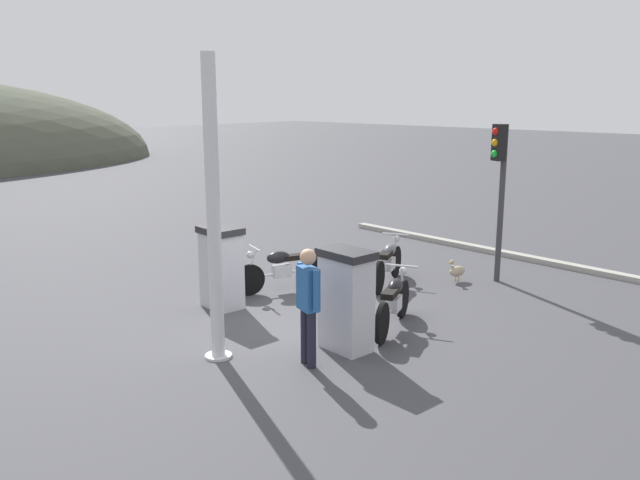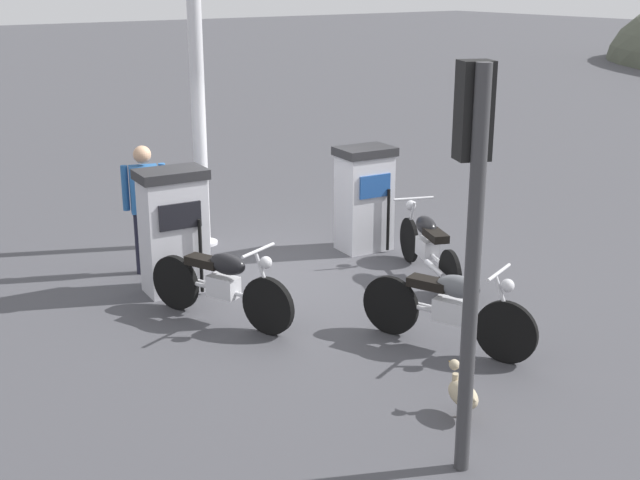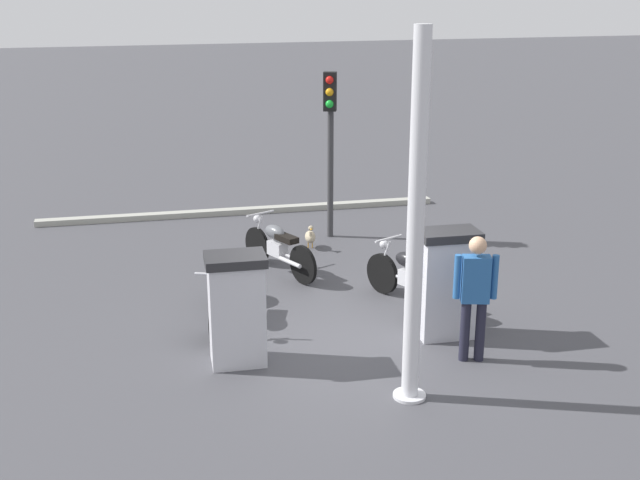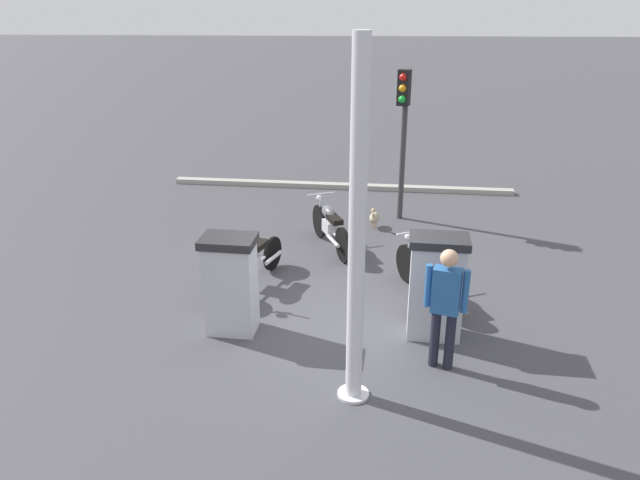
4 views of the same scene
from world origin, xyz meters
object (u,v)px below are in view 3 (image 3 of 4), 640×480
(motorcycle_near_pump, at_px, (411,277))
(canopy_support_pole, at_px, (416,230))
(fuel_pump_far, at_px, (237,309))
(attendant_person, at_px, (475,290))
(roadside_traffic_light, at_px, (330,125))
(wandering_duck, at_px, (310,236))
(fuel_pump_near, at_px, (446,283))
(motorcycle_far_pump, at_px, (223,290))
(motorcycle_extra, at_px, (278,246))

(motorcycle_near_pump, bearing_deg, canopy_support_pole, 156.87)
(fuel_pump_far, bearing_deg, attendant_person, -105.61)
(roadside_traffic_light, relative_size, canopy_support_pole, 0.74)
(motorcycle_near_pump, bearing_deg, wandering_duck, 12.71)
(fuel_pump_near, bearing_deg, motorcycle_near_pump, 0.27)
(motorcycle_far_pump, relative_size, wandering_duck, 4.00)
(motorcycle_extra, xyz_separation_m, roadside_traffic_light, (1.69, -1.46, 1.75))
(fuel_pump_near, xyz_separation_m, motorcycle_far_pump, (1.45, 2.89, -0.32))
(motorcycle_near_pump, xyz_separation_m, attendant_person, (-2.03, -0.01, 0.53))
(fuel_pump_far, xyz_separation_m, wandering_duck, (4.36, -2.25, -0.53))
(fuel_pump_far, height_order, motorcycle_near_pump, fuel_pump_far)
(roadside_traffic_light, height_order, canopy_support_pole, canopy_support_pole)
(fuel_pump_near, xyz_separation_m, attendant_person, (-0.83, -0.00, 0.20))
(attendant_person, bearing_deg, motorcycle_near_pump, 0.29)
(motorcycle_near_pump, relative_size, canopy_support_pole, 0.43)
(motorcycle_far_pump, bearing_deg, fuel_pump_far, 176.98)
(wandering_duck, distance_m, canopy_support_pole, 6.20)
(motorcycle_near_pump, height_order, wandering_duck, motorcycle_near_pump)
(canopy_support_pole, bearing_deg, motorcycle_far_pump, 30.00)
(motorcycle_far_pump, height_order, wandering_duck, motorcycle_far_pump)
(attendant_person, bearing_deg, wandering_duck, 7.93)
(motorcycle_far_pump, distance_m, attendant_person, 3.72)
(fuel_pump_near, distance_m, motorcycle_near_pump, 1.25)
(fuel_pump_near, xyz_separation_m, motorcycle_extra, (3.21, 1.63, -0.31))
(wandering_duck, xyz_separation_m, roadside_traffic_light, (0.54, -0.56, 1.99))
(motorcycle_near_pump, distance_m, wandering_duck, 3.25)
(fuel_pump_far, relative_size, attendant_person, 0.87)
(motorcycle_near_pump, relative_size, motorcycle_extra, 1.01)
(fuel_pump_far, xyz_separation_m, attendant_person, (-0.83, -2.97, 0.23))
(motorcycle_near_pump, distance_m, motorcycle_far_pump, 2.90)
(fuel_pump_near, distance_m, canopy_support_pole, 2.33)
(fuel_pump_near, relative_size, motorcycle_near_pump, 0.83)
(motorcycle_far_pump, relative_size, roadside_traffic_light, 0.61)
(roadside_traffic_light, bearing_deg, wandering_duck, 133.92)
(fuel_pump_far, height_order, roadside_traffic_light, roadside_traffic_light)
(motorcycle_far_pump, bearing_deg, motorcycle_near_pump, -94.86)
(fuel_pump_near, bearing_deg, attendant_person, -179.67)
(motorcycle_near_pump, xyz_separation_m, roadside_traffic_light, (3.70, 0.16, 1.77))
(fuel_pump_far, bearing_deg, motorcycle_extra, -22.67)
(wandering_duck, bearing_deg, motorcycle_far_pump, 143.34)
(fuel_pump_near, bearing_deg, wandering_duck, 9.35)
(fuel_pump_near, height_order, fuel_pump_far, fuel_pump_near)
(motorcycle_near_pump, xyz_separation_m, motorcycle_extra, (2.01, 1.62, 0.02))
(motorcycle_near_pump, bearing_deg, roadside_traffic_light, 2.44)
(motorcycle_far_pump, xyz_separation_m, attendant_person, (-2.28, -2.90, 0.52))
(fuel_pump_far, bearing_deg, canopy_support_pole, -130.44)
(canopy_support_pole, bearing_deg, motorcycle_extra, 5.49)
(attendant_person, height_order, canopy_support_pole, canopy_support_pole)
(motorcycle_near_pump, distance_m, roadside_traffic_light, 4.10)
(wandering_duck, bearing_deg, motorcycle_extra, 141.85)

